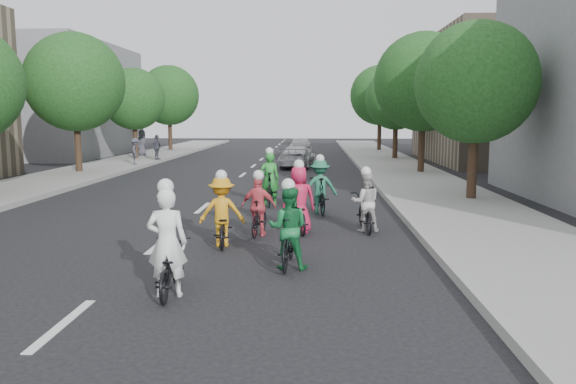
# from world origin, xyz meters

# --- Properties ---
(ground) EXTENTS (120.00, 120.00, 0.00)m
(ground) POSITION_xyz_m (0.00, 0.00, 0.00)
(ground) COLOR black
(ground) RESTS_ON ground
(sidewalk_left) EXTENTS (4.00, 80.00, 0.15)m
(sidewalk_left) POSITION_xyz_m (-8.00, 10.00, 0.07)
(sidewalk_left) COLOR gray
(sidewalk_left) RESTS_ON ground
(curb_left) EXTENTS (0.18, 80.00, 0.18)m
(curb_left) POSITION_xyz_m (-6.05, 10.00, 0.09)
(curb_left) COLOR #999993
(curb_left) RESTS_ON ground
(sidewalk_right) EXTENTS (4.00, 80.00, 0.15)m
(sidewalk_right) POSITION_xyz_m (8.00, 10.00, 0.07)
(sidewalk_right) COLOR gray
(sidewalk_right) RESTS_ON ground
(curb_right) EXTENTS (0.18, 80.00, 0.18)m
(curb_right) POSITION_xyz_m (6.05, 10.00, 0.09)
(curb_right) COLOR #999993
(curb_right) RESTS_ON ground
(bldg_sw) EXTENTS (10.00, 14.00, 8.00)m
(bldg_sw) POSITION_xyz_m (-16.00, 28.00, 4.00)
(bldg_sw) COLOR slate
(bldg_sw) RESTS_ON ground
(bldg_se) EXTENTS (10.00, 14.00, 8.00)m
(bldg_se) POSITION_xyz_m (16.00, 24.00, 4.00)
(bldg_se) COLOR gray
(bldg_se) RESTS_ON ground
(tree_l_3) EXTENTS (4.80, 4.80, 6.93)m
(tree_l_3) POSITION_xyz_m (-8.20, 15.00, 4.52)
(tree_l_3) COLOR black
(tree_l_3) RESTS_ON ground
(tree_l_4) EXTENTS (4.00, 4.00, 5.97)m
(tree_l_4) POSITION_xyz_m (-8.20, 24.00, 3.96)
(tree_l_4) COLOR black
(tree_l_4) RESTS_ON ground
(tree_l_5) EXTENTS (4.80, 4.80, 6.93)m
(tree_l_5) POSITION_xyz_m (-8.20, 33.00, 4.52)
(tree_l_5) COLOR black
(tree_l_5) RESTS_ON ground
(tree_r_0) EXTENTS (4.00, 4.00, 5.97)m
(tree_r_0) POSITION_xyz_m (8.80, 6.60, 3.96)
(tree_r_0) COLOR black
(tree_r_0) RESTS_ON ground
(tree_r_1) EXTENTS (4.80, 4.80, 6.93)m
(tree_r_1) POSITION_xyz_m (8.80, 15.60, 4.52)
(tree_r_1) COLOR black
(tree_r_1) RESTS_ON ground
(tree_r_2) EXTENTS (4.00, 4.00, 5.97)m
(tree_r_2) POSITION_xyz_m (8.80, 24.60, 3.96)
(tree_r_2) COLOR black
(tree_r_2) RESTS_ON ground
(tree_r_3) EXTENTS (4.80, 4.80, 6.93)m
(tree_r_3) POSITION_xyz_m (8.80, 33.60, 4.52)
(tree_r_3) COLOR black
(tree_r_3) RESTS_ON ground
(cyclist_0) EXTENTS (0.68, 1.67, 1.91)m
(cyclist_0) POSITION_xyz_m (1.16, -3.61, 0.61)
(cyclist_0) COLOR black
(cyclist_0) RESTS_ON ground
(cyclist_1) EXTENTS (0.81, 1.71, 1.73)m
(cyclist_1) POSITION_xyz_m (3.02, -1.89, 0.65)
(cyclist_1) COLOR black
(cyclist_1) RESTS_ON ground
(cyclist_2) EXTENTS (1.07, 1.72, 1.71)m
(cyclist_2) POSITION_xyz_m (1.46, -0.08, 0.63)
(cyclist_2) COLOR black
(cyclist_2) RESTS_ON ground
(cyclist_3) EXTENTS (0.89, 1.52, 1.61)m
(cyclist_3) POSITION_xyz_m (2.17, 1.02, 0.59)
(cyclist_3) COLOR black
(cyclist_3) RESTS_ON ground
(cyclist_4) EXTENTS (0.91, 1.75, 1.83)m
(cyclist_4) POSITION_xyz_m (3.13, 1.43, 0.64)
(cyclist_4) COLOR black
(cyclist_4) RESTS_ON ground
(cyclist_5) EXTENTS (0.65, 1.85, 1.88)m
(cyclist_5) POSITION_xyz_m (2.07, 5.69, 0.66)
(cyclist_5) COLOR black
(cyclist_5) RESTS_ON ground
(cyclist_6) EXTENTS (0.77, 1.80, 1.64)m
(cyclist_6) POSITION_xyz_m (4.80, 1.67, 0.58)
(cyclist_6) COLOR black
(cyclist_6) RESTS_ON ground
(cyclist_7) EXTENTS (1.12, 1.89, 1.77)m
(cyclist_7) POSITION_xyz_m (3.68, 4.18, 0.69)
(cyclist_7) COLOR black
(cyclist_7) RESTS_ON ground
(follow_car_lead) EXTENTS (2.24, 4.38, 1.22)m
(follow_car_lead) POSITION_xyz_m (2.61, 19.10, 0.61)
(follow_car_lead) COLOR #B4B5B9
(follow_car_lead) RESTS_ON ground
(follow_car_trail) EXTENTS (1.89, 4.14, 1.38)m
(follow_car_trail) POSITION_xyz_m (2.49, 28.80, 0.69)
(follow_car_trail) COLOR silver
(follow_car_trail) RESTS_ON ground
(spectator_0) EXTENTS (0.79, 1.08, 1.50)m
(spectator_0) POSITION_xyz_m (-6.59, 18.90, 0.90)
(spectator_0) COLOR #464651
(spectator_0) RESTS_ON sidewalk_left
(spectator_1) EXTENTS (0.59, 0.98, 1.57)m
(spectator_1) POSITION_xyz_m (-6.30, 22.26, 0.93)
(spectator_1) COLOR #4A4C57
(spectator_1) RESTS_ON sidewalk_left
(spectator_2) EXTENTS (0.86, 1.03, 1.80)m
(spectator_2) POSITION_xyz_m (-8.37, 25.93, 1.05)
(spectator_2) COLOR #44444F
(spectator_2) RESTS_ON sidewalk_left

